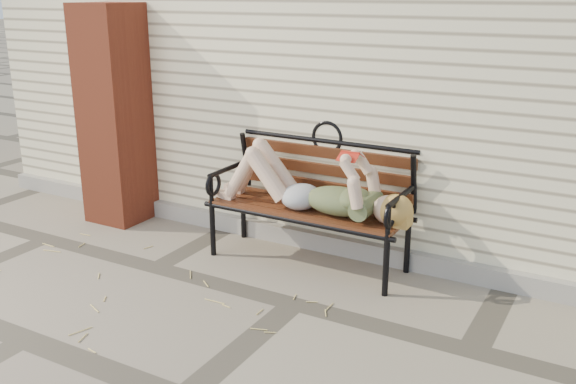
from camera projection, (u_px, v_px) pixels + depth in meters
The scene contains 7 objects.
ground at pixel (294, 304), 4.50m from camera, with size 80.00×80.00×0.00m, color gray.
house_wall at pixel (436, 52), 6.54m from camera, with size 8.00×4.00×3.00m, color #F7ECC1.
foundation_strip at pixel (351, 248), 5.29m from camera, with size 8.00×0.10×0.15m, color #9A958B.
brick_pillar at pixel (115, 115), 5.90m from camera, with size 0.50×0.50×2.00m, color maroon.
garden_bench at pixel (314, 186), 5.07m from camera, with size 1.72×0.68×1.11m.
reading_woman at pixel (307, 186), 4.94m from camera, with size 1.62×0.37×0.51m.
straw_scatter at pixel (111, 309), 4.41m from camera, with size 3.01×1.59×0.01m.
Camera 1 is at (1.95, -3.55, 2.12)m, focal length 40.00 mm.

